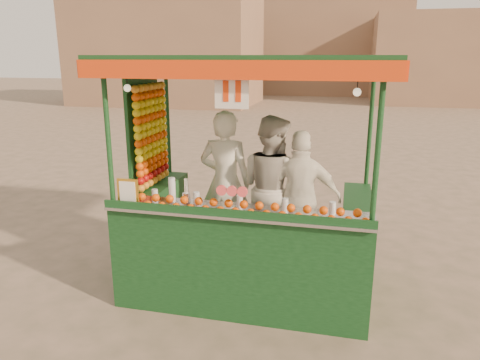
% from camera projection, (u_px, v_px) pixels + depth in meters
% --- Properties ---
extents(ground, '(90.00, 90.00, 0.00)m').
position_uv_depth(ground, '(241.00, 275.00, 5.75)').
color(ground, brown).
rests_on(ground, ground).
extents(building_left, '(10.00, 6.00, 6.00)m').
position_uv_depth(building_left, '(168.00, 50.00, 25.70)').
color(building_left, '#8A694E').
rests_on(building_left, ground).
extents(building_right, '(9.00, 6.00, 5.00)m').
position_uv_depth(building_right, '(454.00, 59.00, 26.03)').
color(building_right, '#8A694E').
rests_on(building_right, ground).
extents(building_center, '(14.00, 7.00, 7.00)m').
position_uv_depth(building_center, '(307.00, 44.00, 33.39)').
color(building_center, '#8A694E').
rests_on(building_center, ground).
extents(juice_cart, '(2.98, 1.93, 2.70)m').
position_uv_depth(juice_cart, '(242.00, 221.00, 5.16)').
color(juice_cart, '#0D3314').
rests_on(juice_cart, ground).
extents(vendor_left, '(0.67, 0.46, 1.77)m').
position_uv_depth(vendor_left, '(225.00, 182.00, 5.53)').
color(vendor_left, white).
rests_on(vendor_left, ground).
extents(vendor_middle, '(1.06, 1.01, 1.73)m').
position_uv_depth(vendor_middle, '(272.00, 187.00, 5.39)').
color(vendor_middle, beige).
rests_on(vendor_middle, ground).
extents(vendor_right, '(0.97, 0.49, 1.58)m').
position_uv_depth(vendor_right, '(301.00, 198.00, 5.22)').
color(vendor_right, white).
rests_on(vendor_right, ground).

